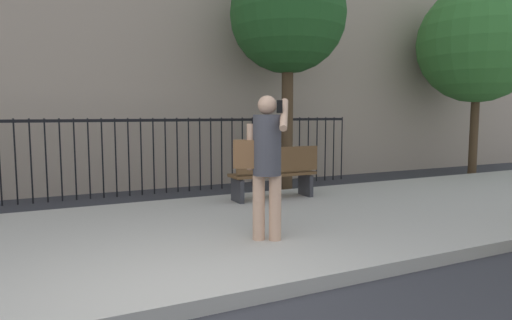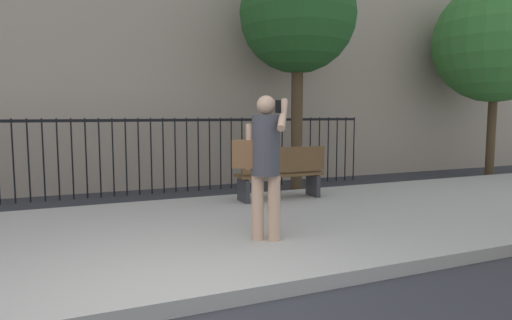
{
  "view_description": "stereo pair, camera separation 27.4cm",
  "coord_description": "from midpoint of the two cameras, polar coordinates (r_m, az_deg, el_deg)",
  "views": [
    {
      "loc": [
        -1.03,
        -3.39,
        1.68
      ],
      "look_at": [
        1.44,
        1.63,
        1.1
      ],
      "focal_mm": 31.31,
      "sensor_mm": 36.0,
      "label": 1
    },
    {
      "loc": [
        -0.78,
        -3.5,
        1.68
      ],
      "look_at": [
        1.44,
        1.63,
        1.1
      ],
      "focal_mm": 31.31,
      "sensor_mm": 36.0,
      "label": 2
    }
  ],
  "objects": [
    {
      "name": "street_bench",
      "position": [
        7.98,
        1.46,
        -1.52
      ],
      "size": [
        1.6,
        0.45,
        0.95
      ],
      "color": "brown",
      "rests_on": "sidewalk"
    },
    {
      "name": "iron_fence",
      "position": [
        9.41,
        -20.62,
        1.51
      ],
      "size": [
        12.03,
        0.04,
        1.6
      ],
      "color": "black",
      "rests_on": "ground"
    },
    {
      "name": "street_tree_near",
      "position": [
        10.07,
        3.29,
        17.94
      ],
      "size": [
        2.51,
        2.51,
        5.07
      ],
      "color": "#4C3823",
      "rests_on": "ground"
    },
    {
      "name": "sidewalk",
      "position": [
        5.94,
        -16.71,
        -10.04
      ],
      "size": [
        28.0,
        4.4,
        0.15
      ],
      "primitive_type": "cube",
      "color": "#B2ADA3",
      "rests_on": "ground"
    },
    {
      "name": "ground_plane",
      "position": [
        3.94,
        -11.04,
        -19.47
      ],
      "size": [
        60.0,
        60.0,
        0.0
      ],
      "primitive_type": "plane",
      "color": "#333338"
    },
    {
      "name": "street_tree_mid",
      "position": [
        13.52,
        26.01,
        13.26
      ],
      "size": [
        3.15,
        3.15,
        5.13
      ],
      "color": "#4C3823",
      "rests_on": "ground"
    },
    {
      "name": "pedestrian_on_phone",
      "position": [
        5.35,
        -0.32,
        0.41
      ],
      "size": [
        0.72,
        0.62,
        1.75
      ],
      "color": "tan",
      "rests_on": "sidewalk"
    }
  ]
}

